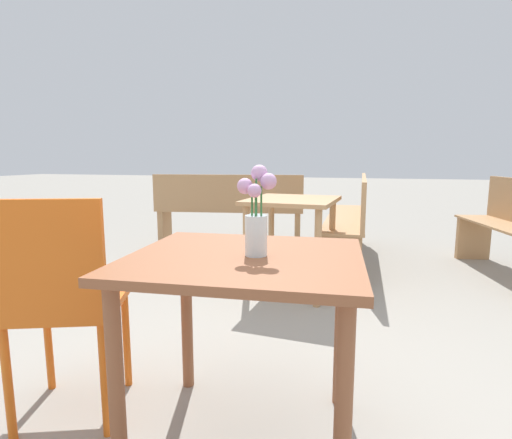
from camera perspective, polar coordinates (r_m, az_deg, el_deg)
ground_plane at (r=1.69m, az=-1.43°, el=-28.76°), size 40.00×40.00×0.00m
table_front at (r=1.41m, az=-1.52°, el=-9.55°), size 0.85×0.77×0.70m
flower_vase at (r=1.35m, az=0.07°, el=0.11°), size 0.13×0.11×0.31m
cafe_chair at (r=1.69m, az=-26.15°, el=-9.72°), size 0.52×0.52×0.90m
bench_near at (r=4.11m, az=13.81°, el=0.79°), size 0.39×1.98×0.85m
bench_middle at (r=4.52m, az=-3.94°, el=1.59°), size 1.72×0.62×0.85m
table_back at (r=3.09m, az=5.18°, el=0.52°), size 0.70×0.76×0.72m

